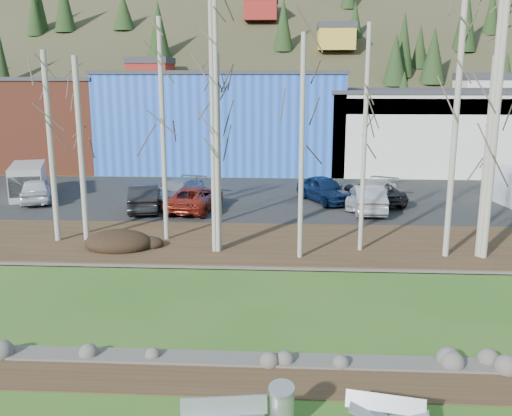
# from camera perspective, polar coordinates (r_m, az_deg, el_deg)

# --- Properties ---
(dirt_strip) EXTENTS (80.00, 1.80, 0.03)m
(dirt_strip) POSITION_cam_1_polar(r_m,az_deg,el_deg) (15.67, 4.42, -16.85)
(dirt_strip) COLOR #382616
(dirt_strip) RESTS_ON ground
(near_bank_rocks) EXTENTS (80.00, 0.80, 0.50)m
(near_bank_rocks) POSITION_cam_1_polar(r_m,az_deg,el_deg) (16.55, 4.36, -15.17)
(near_bank_rocks) COLOR #47423D
(near_bank_rocks) RESTS_ON ground
(river) EXTENTS (80.00, 8.00, 0.90)m
(river) POSITION_cam_1_polar(r_m,az_deg,el_deg) (20.26, 4.17, -9.70)
(river) COLOR black
(river) RESTS_ON ground
(far_bank_rocks) EXTENTS (80.00, 0.80, 0.46)m
(far_bank_rocks) POSITION_cam_1_polar(r_m,az_deg,el_deg) (24.09, 4.04, -5.94)
(far_bank_rocks) COLOR #47423D
(far_bank_rocks) RESTS_ON ground
(far_bank) EXTENTS (80.00, 7.00, 0.15)m
(far_bank) POSITION_cam_1_polar(r_m,az_deg,el_deg) (27.12, 3.97, -3.60)
(far_bank) COLOR #382616
(far_bank) RESTS_ON ground
(parking_lot) EXTENTS (80.00, 14.00, 0.14)m
(parking_lot) POSITION_cam_1_polar(r_m,az_deg,el_deg) (37.30, 3.82, 0.99)
(parking_lot) COLOR black
(parking_lot) RESTS_ON ground
(building_brick) EXTENTS (16.32, 12.24, 7.80)m
(building_brick) POSITION_cam_1_polar(r_m,az_deg,el_deg) (55.88, -21.93, 8.05)
(building_brick) COLOR brown
(building_brick) RESTS_ON ground
(building_blue) EXTENTS (20.40, 12.24, 8.30)m
(building_blue) POSITION_cam_1_polar(r_m,az_deg,el_deg) (50.94, -3.07, 8.85)
(building_blue) COLOR #1C49AA
(building_blue) RESTS_ON ground
(building_white) EXTENTS (18.36, 12.24, 6.80)m
(building_white) POSITION_cam_1_polar(r_m,az_deg,el_deg) (52.15, 17.18, 7.58)
(building_white) COLOR silver
(building_white) RESTS_ON ground
(hillside) EXTENTS (160.00, 72.00, 35.00)m
(hillside) POSITION_cam_1_polar(r_m,az_deg,el_deg) (95.99, 3.72, 18.74)
(hillside) COLOR #342F1E
(hillside) RESTS_ON ground
(bench_damaged) EXTENTS (1.85, 0.91, 0.79)m
(bench_damaged) POSITION_cam_1_polar(r_m,az_deg,el_deg) (13.92, 12.99, -19.50)
(bench_damaged) COLOR #B9BCBE
(bench_damaged) RESTS_ON ground
(litter_bin) EXTENTS (0.63, 0.63, 0.99)m
(litter_bin) POSITION_cam_1_polar(r_m,az_deg,el_deg) (13.61, 2.55, -19.49)
(litter_bin) COLOR #B9BCBE
(litter_bin) RESTS_ON ground
(dirt_mound) EXTENTS (3.10, 2.19, 0.61)m
(dirt_mound) POSITION_cam_1_polar(r_m,az_deg,el_deg) (26.87, -13.59, -3.26)
(dirt_mound) COLOR black
(dirt_mound) RESTS_ON far_bank
(birch_0) EXTENTS (0.26, 0.26, 8.83)m
(birch_0) POSITION_cam_1_polar(r_m,az_deg,el_deg) (28.19, -19.83, 5.62)
(birch_0) COLOR #ADAB9B
(birch_0) RESTS_ON far_bank
(birch_1) EXTENTS (0.22, 0.22, 10.28)m
(birch_1) POSITION_cam_1_polar(r_m,az_deg,el_deg) (27.05, -9.30, 7.49)
(birch_1) COLOR #ADAB9B
(birch_1) RESTS_ON far_bank
(birch_2) EXTENTS (0.27, 0.27, 8.60)m
(birch_2) POSITION_cam_1_polar(r_m,az_deg,el_deg) (27.91, -17.11, 5.51)
(birch_2) COLOR #ADAB9B
(birch_2) RESTS_ON far_bank
(birch_3) EXTENTS (0.20, 0.20, 11.38)m
(birch_3) POSITION_cam_1_polar(r_m,az_deg,el_deg) (24.69, -3.98, 8.39)
(birch_3) COLOR #ADAB9B
(birch_3) RESTS_ON far_bank
(birch_4) EXTENTS (0.27, 0.27, 8.64)m
(birch_4) POSITION_cam_1_polar(r_m,az_deg,el_deg) (25.26, -3.85, 5.38)
(birch_4) COLOR #ADAB9B
(birch_4) RESTS_ON far_bank
(birch_5) EXTENTS (0.20, 0.20, 9.87)m
(birch_5) POSITION_cam_1_polar(r_m,az_deg,el_deg) (25.35, 10.80, 6.61)
(birch_5) COLOR #ADAB9B
(birch_5) RESTS_ON far_bank
(birch_6) EXTENTS (0.21, 0.21, 9.40)m
(birch_6) POSITION_cam_1_polar(r_m,az_deg,el_deg) (23.96, 4.59, 5.86)
(birch_6) COLOR #ADAB9B
(birch_6) RESTS_ON far_bank
(birch_7) EXTENTS (0.29, 0.29, 11.69)m
(birch_7) POSITION_cam_1_polar(r_m,az_deg,el_deg) (25.70, 22.85, 7.95)
(birch_7) COLOR #ADAB9B
(birch_7) RESTS_ON far_bank
(birch_8) EXTENTS (0.28, 0.28, 8.49)m
(birch_8) POSITION_cam_1_polar(r_m,az_deg,el_deg) (26.01, 22.08, 4.51)
(birch_8) COLOR #ADAB9B
(birch_8) RESTS_ON far_bank
(birch_9) EXTENTS (0.25, 0.25, 12.73)m
(birch_9) POSITION_cam_1_polar(r_m,az_deg,el_deg) (25.76, 22.56, 9.14)
(birch_9) COLOR #ADAB9B
(birch_9) RESTS_ON far_bank
(birch_10) EXTENTS (0.20, 0.20, 11.38)m
(birch_10) POSITION_cam_1_polar(r_m,az_deg,el_deg) (24.71, -4.37, 8.39)
(birch_10) COLOR #ADAB9B
(birch_10) RESTS_ON far_bank
(birch_11) EXTENTS (0.25, 0.25, 12.73)m
(birch_11) POSITION_cam_1_polar(r_m,az_deg,el_deg) (25.32, 19.43, 9.34)
(birch_11) COLOR #ADAB9B
(birch_11) RESTS_ON far_bank
(car_0) EXTENTS (3.30, 4.92, 1.56)m
(car_0) POSITION_cam_1_polar(r_m,az_deg,el_deg) (38.21, -21.11, 1.72)
(car_0) COLOR silver
(car_0) RESTS_ON parking_lot
(car_1) EXTENTS (2.58, 4.99, 1.57)m
(car_1) POSITION_cam_1_polar(r_m,az_deg,el_deg) (33.99, -11.10, 1.06)
(car_1) COLOR black
(car_1) RESTS_ON parking_lot
(car_2) EXTENTS (3.11, 5.55, 1.47)m
(car_2) POSITION_cam_1_polar(r_m,az_deg,el_deg) (33.59, -6.16, 1.00)
(car_2) COLOR maroon
(car_2) RESTS_ON parking_lot
(car_3) EXTENTS (3.38, 5.37, 1.45)m
(car_3) POSITION_cam_1_polar(r_m,az_deg,el_deg) (35.50, -7.89, 1.59)
(car_3) COLOR gray
(car_3) RESTS_ON parking_lot
(car_4) EXTENTS (3.79, 5.03, 1.60)m
(car_4) POSITION_cam_1_polar(r_m,az_deg,el_deg) (35.89, 6.87, 1.86)
(car_4) COLOR #0F2248
(car_4) RESTS_ON parking_lot
(car_5) EXTENTS (1.68, 4.79, 1.58)m
(car_5) POSITION_cam_1_polar(r_m,az_deg,el_deg) (33.58, 11.11, 0.92)
(car_5) COLOR #AFAEB1
(car_5) RESTS_ON parking_lot
(car_6) EXTENTS (3.76, 5.60, 1.43)m
(car_6) POSITION_cam_1_polar(r_m,az_deg,el_deg) (36.05, 11.66, 1.60)
(car_6) COLOR #242326
(car_6) RESTS_ON parking_lot
(car_7) EXTENTS (4.10, 5.58, 1.50)m
(car_7) POSITION_cam_1_polar(r_m,az_deg,el_deg) (35.14, 11.63, 1.37)
(car_7) COLOR silver
(car_7) RESTS_ON parking_lot
(van_grey) EXTENTS (3.49, 5.16, 2.08)m
(van_grey) POSITION_cam_1_polar(r_m,az_deg,el_deg) (39.99, -21.85, 2.51)
(van_grey) COLOR #BBBDC0
(van_grey) RESTS_ON parking_lot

